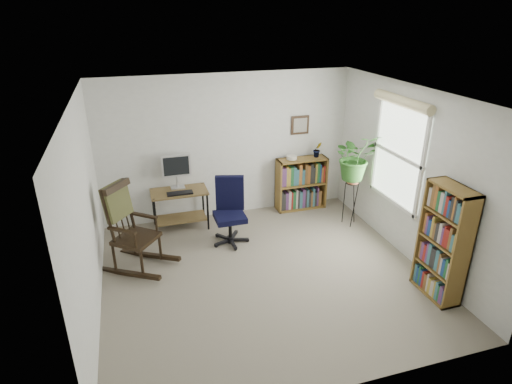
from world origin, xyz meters
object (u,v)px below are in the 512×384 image
object	(u,v)px
low_bookshelf	(301,184)
tall_bookshelf	(444,243)
rocking_chair	(135,227)
desk	(180,209)
office_chair	(230,212)

from	to	relation	value
low_bookshelf	tall_bookshelf	world-z (taller)	tall_bookshelf
low_bookshelf	rocking_chair	bearing A→B (deg)	-158.48
desk	tall_bookshelf	bearing A→B (deg)	-44.04
low_bookshelf	tall_bookshelf	size ratio (longest dim) A/B	0.64
low_bookshelf	tall_bookshelf	xyz separation A→B (m)	(0.66, -2.83, 0.27)
desk	office_chair	bearing A→B (deg)	-47.88
office_chair	tall_bookshelf	bearing A→B (deg)	-27.34
rocking_chair	tall_bookshelf	distance (m)	3.91
desk	low_bookshelf	distance (m)	2.16
desk	low_bookshelf	bearing A→B (deg)	3.20
low_bookshelf	tall_bookshelf	bearing A→B (deg)	-76.94
rocking_chair	low_bookshelf	distance (m)	3.09
office_chair	desk	bearing A→B (deg)	147.54
desk	rocking_chair	world-z (taller)	rocking_chair
desk	office_chair	world-z (taller)	office_chair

